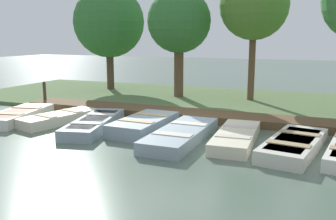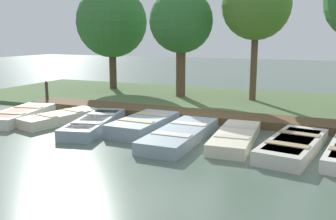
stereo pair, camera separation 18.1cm
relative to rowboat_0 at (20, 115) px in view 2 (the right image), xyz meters
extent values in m
plane|color=#566B5B|center=(-1.18, 5.66, -0.19)|extent=(80.00, 80.00, 0.00)
cube|color=#567042|center=(-6.18, 5.66, -0.12)|extent=(8.00, 24.00, 0.15)
cube|color=brown|center=(-2.67, 5.66, -0.06)|extent=(1.35, 13.98, 0.27)
cube|color=silver|center=(0.00, 0.00, -0.01)|extent=(3.20, 1.77, 0.36)
cube|color=#994C33|center=(0.00, 0.00, 0.16)|extent=(2.62, 1.40, 0.03)
cube|color=tan|center=(0.56, 0.12, 0.18)|extent=(0.52, 1.11, 0.03)
cube|color=tan|center=(-0.56, -0.12, 0.18)|extent=(0.52, 1.11, 0.03)
cube|color=beige|center=(-0.27, 1.56, -0.02)|extent=(3.01, 1.63, 0.33)
cube|color=#4C709E|center=(-0.27, 1.56, 0.13)|extent=(2.46, 1.30, 0.03)
cube|color=tan|center=(0.25, 1.43, 0.16)|extent=(0.49, 0.94, 0.03)
cube|color=tan|center=(-0.80, 1.69, 0.16)|extent=(0.49, 0.94, 0.03)
cube|color=#8C9EA8|center=(-0.01, 3.16, -0.02)|extent=(3.63, 1.82, 0.34)
cube|color=#4C709E|center=(-0.01, 3.16, 0.14)|extent=(2.97, 1.45, 0.03)
cube|color=beige|center=(0.63, 3.31, 0.16)|extent=(0.56, 1.00, 0.03)
cube|color=beige|center=(-0.66, 3.00, 0.16)|extent=(0.56, 1.00, 0.03)
cube|color=#8C9EA8|center=(-0.41, 4.76, 0.02)|extent=(2.80, 1.31, 0.42)
cube|color=#994C33|center=(-0.41, 4.76, 0.21)|extent=(2.29, 1.03, 0.03)
cube|color=tan|center=(0.12, 4.74, 0.24)|extent=(0.31, 1.15, 0.03)
cube|color=tan|center=(-0.93, 4.77, 0.24)|extent=(0.31, 1.15, 0.03)
cube|color=#8C9EA8|center=(0.20, 6.23, -0.02)|extent=(3.59, 1.19, 0.34)
cube|color=#6B7F51|center=(0.20, 6.23, 0.14)|extent=(2.94, 0.93, 0.03)
cube|color=beige|center=(0.88, 6.23, 0.16)|extent=(0.36, 1.09, 0.03)
cube|color=beige|center=(-0.48, 6.23, 0.16)|extent=(0.36, 1.09, 0.03)
cube|color=beige|center=(-0.18, 7.73, -0.03)|extent=(3.17, 1.19, 0.32)
cube|color=#6B7F51|center=(-0.18, 7.73, 0.12)|extent=(2.59, 0.94, 0.03)
cube|color=beige|center=(0.41, 7.76, 0.14)|extent=(0.37, 0.95, 0.03)
cube|color=beige|center=(-0.77, 7.69, 0.14)|extent=(0.37, 0.95, 0.03)
cube|color=beige|center=(0.08, 9.29, -0.02)|extent=(3.31, 1.62, 0.35)
cube|color=beige|center=(0.08, 9.29, 0.14)|extent=(2.71, 1.28, 0.03)
cube|color=tan|center=(0.67, 9.19, 0.17)|extent=(0.48, 1.08, 0.03)
cube|color=tan|center=(-0.52, 9.38, 0.17)|extent=(0.48, 1.08, 0.03)
cylinder|color=#47382D|center=(-2.73, -1.14, 0.29)|extent=(0.13, 0.13, 0.97)
sphere|color=#47382D|center=(-2.73, -1.14, 0.80)|extent=(0.12, 0.12, 0.12)
cylinder|color=#4C3828|center=(-7.58, -0.79, 1.14)|extent=(0.38, 0.38, 2.67)
sphere|color=#337033|center=(-7.58, -0.79, 3.50)|extent=(3.73, 3.73, 3.73)
cylinder|color=brown|center=(-6.49, 3.59, 1.22)|extent=(0.44, 0.44, 2.83)
sphere|color=#337033|center=(-6.49, 3.59, 3.44)|extent=(2.91, 2.91, 2.91)
cylinder|color=brown|center=(-6.82, 6.91, 1.53)|extent=(0.29, 0.29, 3.44)
sphere|color=#4C7A2D|center=(-6.82, 6.91, 4.06)|extent=(2.96, 2.96, 2.96)
camera|label=1|loc=(9.90, 9.85, 2.73)|focal=40.00mm
camera|label=2|loc=(9.83, 10.01, 2.73)|focal=40.00mm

